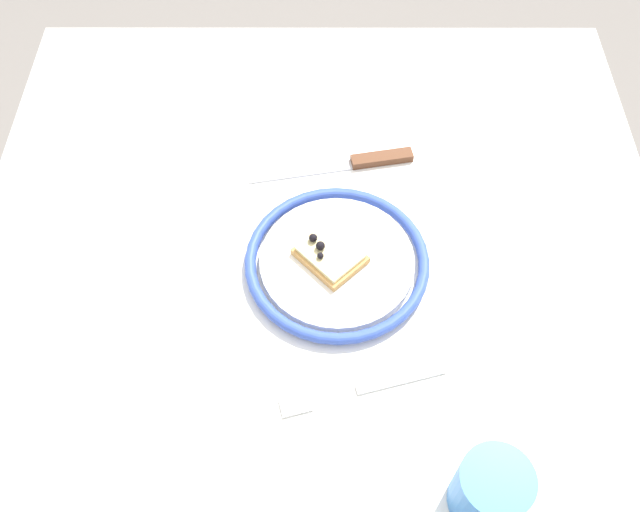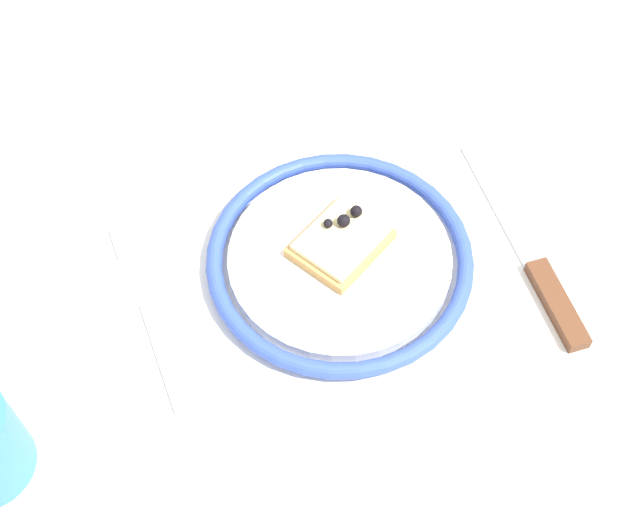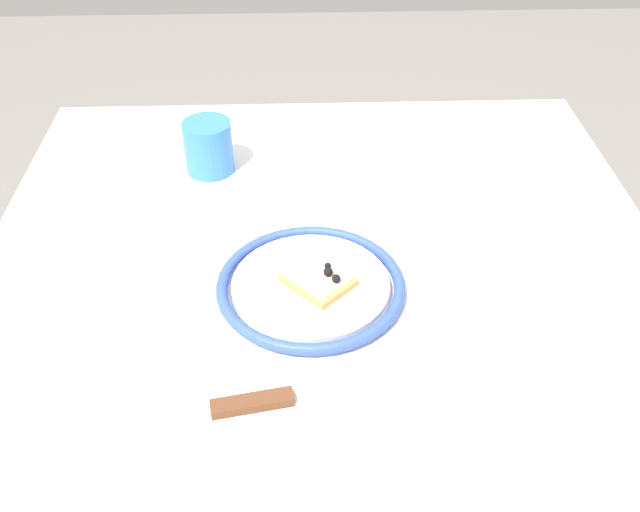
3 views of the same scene
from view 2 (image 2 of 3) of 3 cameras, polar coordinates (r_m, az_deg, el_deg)
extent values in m
plane|color=slate|center=(1.47, -0.25, -16.00)|extent=(6.00, 6.00, 0.00)
cube|color=white|center=(0.81, -0.43, -0.13)|extent=(1.01, 0.94, 0.03)
cylinder|color=#4C4742|center=(1.44, 15.61, 6.91)|extent=(0.05, 0.05, 0.70)
cylinder|color=white|center=(0.78, 1.30, -0.28)|extent=(0.20, 0.20, 0.02)
torus|color=#334FB2|center=(0.78, 1.31, -0.12)|extent=(0.24, 0.24, 0.01)
cube|color=tan|center=(0.78, 1.37, 0.81)|extent=(0.10, 0.10, 0.01)
cube|color=beige|center=(0.77, 1.39, 1.15)|extent=(0.09, 0.09, 0.01)
sphere|color=black|center=(0.77, 1.53, 2.54)|extent=(0.01, 0.01, 0.01)
sphere|color=black|center=(0.77, 0.53, 2.19)|extent=(0.01, 0.01, 0.01)
sphere|color=black|center=(0.78, 2.39, 2.95)|extent=(0.01, 0.01, 0.01)
cube|color=silver|center=(0.85, 11.72, 3.40)|extent=(0.04, 0.15, 0.00)
cube|color=#59331E|center=(0.79, 15.28, -3.06)|extent=(0.04, 0.09, 0.01)
cube|color=silver|center=(0.75, -10.22, -6.45)|extent=(0.04, 0.11, 0.00)
cube|color=silver|center=(0.82, -12.66, 0.97)|extent=(0.03, 0.04, 0.00)
camera|label=1|loc=(0.62, -74.26, 37.87)|focal=38.86mm
camera|label=3|loc=(0.86, 65.04, 26.93)|focal=40.11mm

